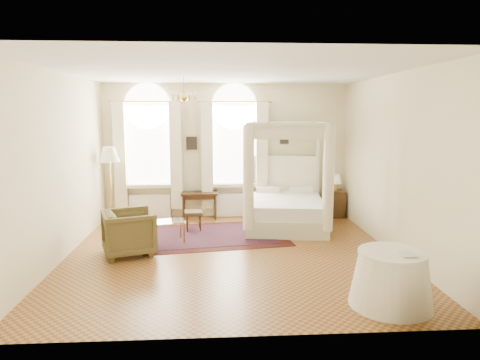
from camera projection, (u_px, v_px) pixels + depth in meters
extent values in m
plane|color=#935B2A|center=(232.00, 253.00, 7.93)|extent=(6.00, 6.00, 0.00)
plane|color=#F7E5BC|center=(226.00, 151.00, 10.63)|extent=(6.00, 0.00, 6.00)
plane|color=#F7E5BC|center=(243.00, 197.00, 4.72)|extent=(6.00, 0.00, 6.00)
plane|color=#F7E5BC|center=(61.00, 167.00, 7.49)|extent=(0.00, 6.00, 6.00)
plane|color=#F7E5BC|center=(394.00, 164.00, 7.86)|extent=(0.00, 6.00, 6.00)
plane|color=white|center=(231.00, 71.00, 7.42)|extent=(6.00, 6.00, 0.00)
cube|color=white|center=(149.00, 145.00, 10.46)|extent=(1.10, 0.04, 1.90)
cylinder|color=white|center=(147.00, 106.00, 10.32)|extent=(1.10, 0.04, 1.10)
cube|color=white|center=(149.00, 186.00, 10.53)|extent=(1.32, 0.24, 0.08)
cube|color=#F8EFCD|center=(120.00, 156.00, 10.29)|extent=(0.28, 0.14, 2.60)
cube|color=#F8EFCD|center=(176.00, 156.00, 10.38)|extent=(0.28, 0.14, 2.60)
cube|color=white|center=(150.00, 206.00, 10.63)|extent=(1.00, 0.12, 0.58)
cube|color=white|center=(234.00, 145.00, 10.59)|extent=(1.10, 0.04, 1.90)
cylinder|color=white|center=(234.00, 106.00, 10.45)|extent=(1.10, 0.04, 1.10)
cube|color=white|center=(235.00, 185.00, 10.66)|extent=(1.32, 0.24, 0.08)
cube|color=#F8EFCD|center=(207.00, 156.00, 10.42)|extent=(0.28, 0.14, 2.60)
cube|color=#F8EFCD|center=(262.00, 155.00, 10.51)|extent=(0.28, 0.14, 2.60)
cube|color=white|center=(235.00, 205.00, 10.76)|extent=(1.00, 0.12, 0.58)
cylinder|color=#B48F3C|center=(184.00, 87.00, 8.58)|extent=(0.02, 0.02, 0.40)
sphere|color=#B48F3C|center=(184.00, 98.00, 8.62)|extent=(0.16, 0.16, 0.16)
sphere|color=beige|center=(195.00, 94.00, 8.62)|extent=(0.07, 0.07, 0.07)
sphere|color=beige|center=(190.00, 95.00, 8.80)|extent=(0.07, 0.07, 0.07)
sphere|color=beige|center=(179.00, 95.00, 8.79)|extent=(0.07, 0.07, 0.07)
sphere|color=beige|center=(173.00, 94.00, 8.59)|extent=(0.07, 0.07, 0.07)
sphere|color=beige|center=(178.00, 94.00, 8.41)|extent=(0.07, 0.07, 0.07)
sphere|color=beige|center=(189.00, 94.00, 8.42)|extent=(0.07, 0.07, 0.07)
cube|color=black|center=(192.00, 143.00, 10.52)|extent=(0.26, 0.03, 0.32)
cube|color=black|center=(284.00, 139.00, 10.65)|extent=(0.22, 0.03, 0.26)
cube|color=beige|center=(285.00, 219.00, 9.79)|extent=(1.99, 2.34, 0.37)
cube|color=silver|center=(286.00, 205.00, 9.74)|extent=(1.88, 2.23, 0.29)
cube|color=#F8EFCD|center=(284.00, 180.00, 10.69)|extent=(1.73, 0.30, 1.22)
cube|color=beige|center=(252.00, 170.00, 10.68)|extent=(0.10, 0.10, 2.34)
cube|color=beige|center=(317.00, 171.00, 10.58)|extent=(0.10, 0.10, 2.34)
cube|color=beige|center=(248.00, 183.00, 8.69)|extent=(0.10, 0.10, 2.34)
cube|color=beige|center=(328.00, 184.00, 8.59)|extent=(0.10, 0.10, 2.34)
cube|color=beige|center=(285.00, 123.00, 10.45)|extent=(1.73, 0.30, 0.08)
cube|color=beige|center=(289.00, 125.00, 8.46)|extent=(1.73, 0.30, 0.08)
cube|color=beige|center=(251.00, 124.00, 9.51)|extent=(0.36, 2.13, 0.08)
cube|color=beige|center=(324.00, 124.00, 9.40)|extent=(0.36, 2.13, 0.08)
cube|color=#F8EFCD|center=(285.00, 129.00, 10.47)|extent=(1.78, 0.27, 0.29)
cube|color=#F8EFCD|center=(289.00, 132.00, 8.48)|extent=(1.78, 0.27, 0.29)
cube|color=#F8EFCD|center=(251.00, 130.00, 9.53)|extent=(0.32, 2.19, 0.29)
cube|color=#F8EFCD|center=(324.00, 130.00, 9.43)|extent=(0.32, 2.19, 0.29)
cylinder|color=#F8EFCD|center=(248.00, 178.00, 8.68)|extent=(0.22, 0.22, 2.14)
cylinder|color=#F8EFCD|center=(329.00, 179.00, 8.57)|extent=(0.22, 0.22, 2.14)
cube|color=#3B2410|center=(334.00, 204.00, 10.71)|extent=(0.47, 0.43, 0.66)
cylinder|color=#B48F3C|center=(335.00, 187.00, 10.64)|extent=(0.12, 0.12, 0.20)
cone|color=beige|center=(336.00, 179.00, 10.61)|extent=(0.28, 0.28, 0.22)
cube|color=#3B2410|center=(199.00, 193.00, 10.45)|extent=(0.89, 0.47, 0.05)
cube|color=#3B2410|center=(199.00, 197.00, 10.46)|extent=(0.80, 0.38, 0.09)
cylinder|color=#3B2410|center=(184.00, 205.00, 10.65)|extent=(0.04, 0.04, 0.62)
cylinder|color=#3B2410|center=(215.00, 205.00, 10.71)|extent=(0.04, 0.04, 0.62)
cylinder|color=#3B2410|center=(183.00, 208.00, 10.30)|extent=(0.04, 0.04, 0.62)
cylinder|color=#3B2410|center=(216.00, 208.00, 10.36)|extent=(0.04, 0.04, 0.62)
imported|color=black|center=(196.00, 191.00, 10.53)|extent=(0.37, 0.29, 0.03)
cube|color=#44361D|center=(193.00, 213.00, 9.47)|extent=(0.41, 0.41, 0.08)
cylinder|color=#3B2410|center=(187.00, 224.00, 9.34)|extent=(0.04, 0.04, 0.36)
cylinder|color=#3B2410|center=(200.00, 224.00, 9.38)|extent=(0.04, 0.04, 0.36)
cylinder|color=#3B2410|center=(187.00, 221.00, 9.61)|extent=(0.04, 0.04, 0.36)
cylinder|color=#3B2410|center=(200.00, 220.00, 9.66)|extent=(0.04, 0.04, 0.36)
imported|color=#4D4221|center=(129.00, 232.00, 7.83)|extent=(1.15, 1.13, 0.83)
cube|color=silver|center=(168.00, 221.00, 8.54)|extent=(0.75, 0.61, 0.02)
cylinder|color=#B48F3C|center=(155.00, 236.00, 8.31)|extent=(0.03, 0.03, 0.44)
cylinder|color=#B48F3C|center=(184.00, 233.00, 8.49)|extent=(0.03, 0.03, 0.44)
cylinder|color=#B48F3C|center=(153.00, 231.00, 8.66)|extent=(0.03, 0.03, 0.44)
cylinder|color=#B48F3C|center=(181.00, 228.00, 8.84)|extent=(0.03, 0.03, 0.44)
cylinder|color=#B48F3C|center=(112.00, 224.00, 10.02)|extent=(0.32, 0.32, 0.03)
cylinder|color=#B48F3C|center=(111.00, 191.00, 9.90)|extent=(0.04, 0.04, 1.59)
cone|color=beige|center=(109.00, 154.00, 9.77)|extent=(0.47, 0.47, 0.34)
cube|color=#40140F|center=(214.00, 235.00, 9.08)|extent=(3.21, 2.51, 0.01)
cube|color=black|center=(214.00, 235.00, 9.08)|extent=(2.69, 1.99, 0.01)
cone|color=white|center=(391.00, 280.00, 5.74)|extent=(1.11, 1.11, 0.71)
cylinder|color=white|center=(393.00, 253.00, 5.68)|extent=(0.90, 0.90, 0.04)
imported|color=black|center=(400.00, 254.00, 5.52)|extent=(0.20, 0.26, 0.02)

